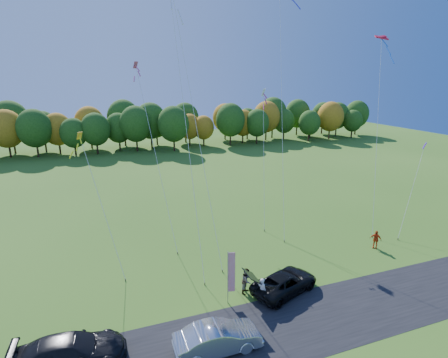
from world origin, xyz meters
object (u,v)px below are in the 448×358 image
object	(u,v)px
feather_flag	(231,272)
person_east	(376,239)
black_suv	(285,282)
silver_sedan	(218,338)

from	to	relation	value
feather_flag	person_east	bearing A→B (deg)	11.13
feather_flag	black_suv	bearing A→B (deg)	-1.42
black_suv	person_east	distance (m)	11.61
black_suv	feather_flag	size ratio (longest dim) A/B	1.35
silver_sedan	person_east	distance (m)	18.95
person_east	feather_flag	size ratio (longest dim) A/B	0.43
black_suv	person_east	world-z (taller)	person_east
black_suv	feather_flag	xyz separation A→B (m)	(-4.19, 0.10, 1.67)
silver_sedan	person_east	world-z (taller)	person_east
black_suv	silver_sedan	size ratio (longest dim) A/B	1.06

